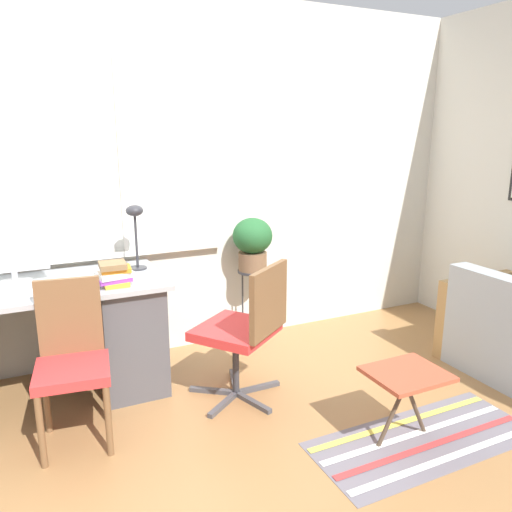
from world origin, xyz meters
TOP-DOWN VIEW (x-y plane):
  - ground_plane at (0.00, 0.00)m, footprint 14.00×14.00m
  - wall_back_with_window at (-0.00, 0.82)m, footprint 9.00×0.12m
  - wall_right_with_picture at (2.98, -0.00)m, footprint 0.08×9.00m
  - desk at (-0.65, 0.37)m, footprint 1.66×0.74m
  - monitor at (-0.72, 0.48)m, footprint 0.42×0.20m
  - keyboard at (-0.75, 0.19)m, footprint 0.33×0.13m
  - mouse at (-0.49, 0.19)m, footprint 0.05×0.08m
  - desk_lamp at (0.06, 0.49)m, footprint 0.13×0.13m
  - book_stack at (-0.16, 0.17)m, footprint 0.23×0.19m
  - desk_chair_wooden at (-0.47, -0.16)m, footprint 0.43×0.45m
  - office_chair_swivel at (0.57, -0.18)m, footprint 0.65×0.66m
  - plant_stand at (0.99, 0.60)m, footprint 0.24×0.24m
  - potted_plant at (0.99, 0.60)m, footprint 0.31×0.31m
  - floor_rug_striped at (1.30, -1.04)m, footprint 1.33×0.55m
  - folding_stool at (1.19, -0.98)m, footprint 0.42×0.36m

SIDE VIEW (x-z plane):
  - ground_plane at x=0.00m, z-range 0.00..0.00m
  - floor_rug_striped at x=1.30m, z-range 0.00..0.01m
  - folding_stool at x=1.19m, z-range 0.17..0.60m
  - desk at x=-0.65m, z-range 0.02..0.80m
  - desk_chair_wooden at x=-0.47m, z-range 0.03..0.94m
  - office_chair_swivel at x=0.57m, z-range 0.03..0.95m
  - plant_stand at x=0.99m, z-range 0.23..0.86m
  - keyboard at x=-0.75m, z-range 0.78..0.79m
  - mouse at x=-0.49m, z-range 0.78..0.81m
  - book_stack at x=-0.16m, z-range 0.78..0.93m
  - potted_plant at x=0.99m, z-range 0.66..1.08m
  - monitor at x=-0.72m, z-range 0.78..1.22m
  - desk_lamp at x=0.06m, z-range 0.89..1.34m
  - wall_right_with_picture at x=2.98m, z-range 0.00..2.70m
  - wall_back_with_window at x=0.00m, z-range 0.01..2.71m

